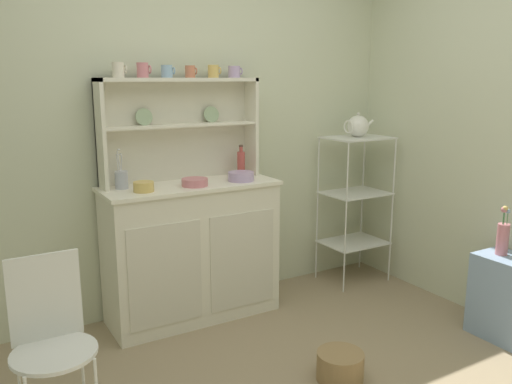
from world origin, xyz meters
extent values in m
cube|color=beige|center=(0.00, 1.62, 1.25)|extent=(3.84, 0.05, 2.50)
cube|color=silver|center=(-0.11, 1.37, 0.46)|extent=(1.12, 0.42, 0.92)
cube|color=beige|center=(-0.38, 1.16, 0.41)|extent=(0.47, 0.01, 0.64)
cube|color=beige|center=(0.16, 1.16, 0.41)|extent=(0.47, 0.01, 0.64)
cube|color=white|center=(-0.11, 1.37, 0.91)|extent=(1.15, 0.45, 0.02)
cube|color=silver|center=(-0.11, 1.57, 1.26)|extent=(1.08, 0.02, 0.67)
cube|color=silver|center=(-0.64, 1.49, 1.26)|extent=(0.02, 0.18, 0.67)
cube|color=silver|center=(0.41, 1.49, 1.26)|extent=(0.02, 0.18, 0.67)
cube|color=silver|center=(-0.11, 1.49, 1.29)|extent=(1.04, 0.16, 0.02)
cube|color=silver|center=(-0.11, 1.49, 1.58)|extent=(1.08, 0.18, 0.02)
cylinder|color=#9EB78E|center=(-0.35, 1.53, 1.35)|extent=(0.11, 0.03, 0.11)
cylinder|color=#9EB78E|center=(0.13, 1.53, 1.35)|extent=(0.11, 0.03, 0.11)
cylinder|color=silver|center=(1.03, 1.16, 0.58)|extent=(0.01, 0.01, 1.15)
cylinder|color=silver|center=(1.50, 1.16, 0.58)|extent=(0.01, 0.01, 1.15)
cylinder|color=silver|center=(1.03, 1.51, 0.58)|extent=(0.01, 0.01, 1.15)
cylinder|color=silver|center=(1.50, 1.51, 0.58)|extent=(0.01, 0.01, 1.15)
cube|color=silver|center=(1.27, 1.33, 1.15)|extent=(0.49, 0.37, 0.01)
cube|color=silver|center=(1.27, 1.33, 0.71)|extent=(0.49, 0.37, 0.01)
cube|color=silver|center=(1.27, 1.33, 0.31)|extent=(0.49, 0.37, 0.01)
cylinder|color=white|center=(-1.01, 0.59, 0.23)|extent=(0.01, 0.01, 0.45)
cylinder|color=white|center=(-1.15, 0.46, 0.45)|extent=(0.36, 0.36, 0.02)
cube|color=white|center=(-1.15, 0.59, 0.65)|extent=(0.31, 0.02, 0.40)
cylinder|color=#93754C|center=(0.25, 0.25, 0.08)|extent=(0.25, 0.25, 0.15)
cylinder|color=silver|center=(-0.51, 1.49, 1.64)|extent=(0.07, 0.07, 0.09)
torus|color=silver|center=(-0.46, 1.49, 1.65)|extent=(0.01, 0.05, 0.05)
cylinder|color=#D17A84|center=(-0.36, 1.49, 1.64)|extent=(0.07, 0.07, 0.09)
torus|color=#D17A84|center=(-0.31, 1.49, 1.64)|extent=(0.01, 0.05, 0.05)
cylinder|color=#8EB2D1|center=(-0.20, 1.49, 1.63)|extent=(0.07, 0.07, 0.08)
torus|color=#8EB2D1|center=(-0.15, 1.49, 1.64)|extent=(0.01, 0.05, 0.05)
cylinder|color=#C67556|center=(-0.04, 1.49, 1.63)|extent=(0.06, 0.06, 0.08)
torus|color=#C67556|center=(0.00, 1.49, 1.64)|extent=(0.01, 0.05, 0.05)
cylinder|color=#DBB760|center=(0.13, 1.49, 1.64)|extent=(0.07, 0.07, 0.08)
torus|color=#DBB760|center=(0.17, 1.49, 1.64)|extent=(0.01, 0.05, 0.05)
cylinder|color=#B79ECC|center=(0.29, 1.49, 1.63)|extent=(0.08, 0.08, 0.08)
torus|color=#B79ECC|center=(0.34, 1.49, 1.64)|extent=(0.01, 0.05, 0.05)
cylinder|color=#DBB760|center=(-0.45, 1.29, 0.95)|extent=(0.12, 0.12, 0.06)
cylinder|color=#D17A84|center=(-0.11, 1.29, 0.94)|extent=(0.17, 0.17, 0.05)
cylinder|color=#B79ECC|center=(0.22, 1.29, 0.95)|extent=(0.17, 0.17, 0.06)
cylinder|color=#B74C47|center=(0.31, 1.45, 1.00)|extent=(0.05, 0.05, 0.17)
cylinder|color=#B74C47|center=(0.31, 1.45, 1.11)|extent=(0.02, 0.02, 0.04)
cylinder|color=#4C382D|center=(0.31, 1.45, 1.13)|extent=(0.03, 0.03, 0.01)
cylinder|color=#B2B7C6|center=(-0.54, 1.45, 0.97)|extent=(0.08, 0.08, 0.11)
cylinder|color=silver|center=(-0.55, 1.42, 1.06)|extent=(0.02, 0.02, 0.20)
ellipsoid|color=silver|center=(-0.55, 1.42, 1.17)|extent=(0.02, 0.01, 0.01)
cylinder|color=silver|center=(-0.56, 1.43, 1.05)|extent=(0.02, 0.02, 0.17)
ellipsoid|color=silver|center=(-0.56, 1.43, 1.14)|extent=(0.02, 0.01, 0.01)
cylinder|color=silver|center=(-0.53, 1.47, 1.05)|extent=(0.02, 0.01, 0.16)
ellipsoid|color=silver|center=(-0.53, 1.47, 1.13)|extent=(0.02, 0.01, 0.01)
sphere|color=white|center=(1.27, 1.33, 1.23)|extent=(0.16, 0.16, 0.16)
sphere|color=silver|center=(1.27, 1.33, 1.33)|extent=(0.02, 0.02, 0.02)
cylinder|color=white|center=(1.38, 1.33, 1.25)|extent=(0.09, 0.02, 0.07)
torus|color=white|center=(1.17, 1.33, 1.23)|extent=(0.01, 0.10, 0.10)
cylinder|color=#D17A84|center=(1.44, 0.17, 0.62)|extent=(0.07, 0.07, 0.20)
cylinder|color=#4C844C|center=(1.43, 0.17, 0.76)|extent=(0.00, 0.01, 0.11)
sphere|color=#D17A84|center=(1.43, 0.17, 0.81)|extent=(0.04, 0.04, 0.04)
cylinder|color=#4C844C|center=(1.45, 0.15, 0.75)|extent=(0.00, 0.01, 0.10)
sphere|color=#8EB2D1|center=(1.45, 0.15, 0.80)|extent=(0.03, 0.03, 0.03)
cylinder|color=#4C844C|center=(1.43, 0.16, 0.76)|extent=(0.00, 0.01, 0.12)
sphere|color=#DBB760|center=(1.43, 0.16, 0.82)|extent=(0.03, 0.03, 0.03)
camera|label=1|loc=(-1.44, -1.73, 1.59)|focal=36.90mm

